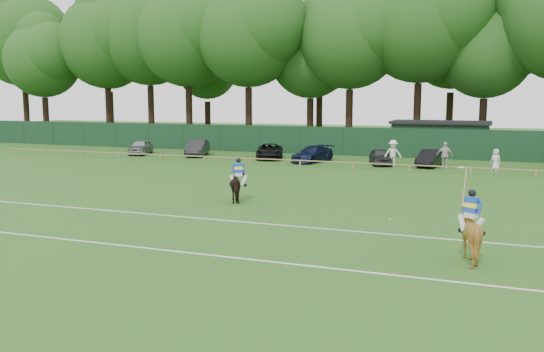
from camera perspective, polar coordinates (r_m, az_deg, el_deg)
The scene contains 20 objects.
ground at distance 25.16m, azimuth -3.52°, elevation -3.98°, with size 160.00×160.00×0.00m, color #1E4C14.
horse_dark at distance 28.44m, azimuth -3.33°, elevation -0.95°, with size 0.87×1.91×1.61m, color black.
horse_chestnut at distance 19.27m, azimuth 19.04°, elevation -5.42°, with size 1.42×1.59×1.76m, color brown.
sedan_silver at distance 52.96m, azimuth -12.88°, elevation 2.81°, with size 1.56×3.88×1.32m, color #939598.
sedan_grey at distance 50.72m, azimuth -7.41°, elevation 2.78°, with size 1.49×4.27×1.41m, color #28292B.
suv_black at distance 47.96m, azimuth -0.23°, elevation 2.46°, with size 2.09×4.52×1.26m, color black.
sedan_navy at distance 45.71m, azimuth 4.03°, elevation 2.18°, with size 1.77×4.36×1.27m, color #121A3A.
hatch_grey at distance 44.51m, azimuth 10.69°, elevation 1.88°, with size 1.45×3.61×1.23m, color #303033.
estate_black at distance 44.24m, azimuth 15.38°, elevation 1.72°, with size 1.33×3.81×1.26m, color black.
spectator_left at distance 43.60m, azimuth 11.89°, elevation 2.22°, with size 1.27×0.73×1.97m, color white.
spectator_mid at distance 43.14m, azimuth 16.73°, elevation 1.97°, with size 1.14×0.47×1.94m, color beige.
spectator_right at distance 43.11m, azimuth 21.28°, elevation 1.50°, with size 0.75×0.49×1.54m, color silver.
rider_dark at distance 28.32m, azimuth -3.34°, elevation 0.50°, with size 0.87×0.63×1.41m.
rider_chestnut at distance 19.11m, azimuth 19.12°, elevation -3.15°, with size 0.88×0.80×2.05m.
polo_ball at distance 24.68m, azimuth 11.63°, elevation -4.26°, with size 0.09×0.09×0.09m, color silver.
pitch_lines at distance 22.10m, azimuth -7.29°, elevation -5.69°, with size 60.00×5.10×0.01m.
pitch_rail at distance 41.94m, azimuth 6.71°, elevation 1.37°, with size 62.10×0.10×0.50m.
perimeter_fence at distance 50.60m, azimuth 9.25°, elevation 3.35°, with size 92.08×0.08×2.50m.
utility_shed at distance 52.70m, azimuth 16.34°, elevation 3.62°, with size 8.40×4.40×3.04m.
tree_row at distance 58.22m, azimuth 12.77°, elevation 2.61°, with size 96.00×12.00×21.00m, color #26561C, non-canonical shape.
Camera 1 is at (10.23, -22.40, 5.17)m, focal length 38.00 mm.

